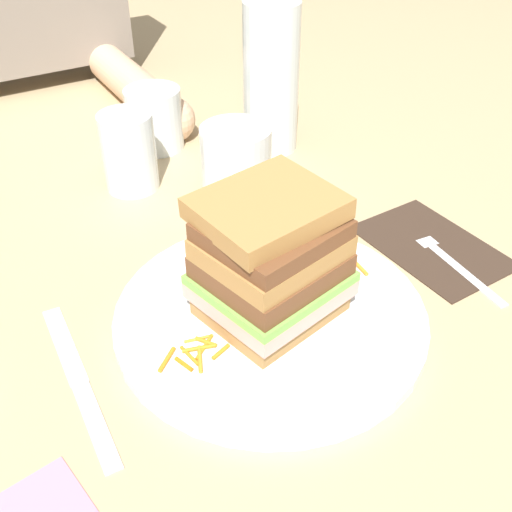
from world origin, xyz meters
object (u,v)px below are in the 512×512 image
object	(u,v)px
knife	(80,384)
juice_glass	(236,168)
napkin_dark	(432,246)
water_bottle	(271,66)
empty_tumbler_1	(154,119)
sandwich	(272,257)
main_plate	(272,312)
fork	(446,255)
empty_tumbler_0	(129,152)

from	to	relation	value
knife	juice_glass	size ratio (longest dim) A/B	2.20
napkin_dark	knife	distance (m)	0.39
water_bottle	empty_tumbler_1	xyz separation A→B (m)	(-0.14, 0.08, -0.07)
sandwich	water_bottle	bearing A→B (deg)	58.27
sandwich	empty_tumbler_1	bearing A→B (deg)	82.61
knife	main_plate	bearing A→B (deg)	-3.39
napkin_dark	main_plate	bearing A→B (deg)	-178.48
napkin_dark	knife	world-z (taller)	same
juice_glass	empty_tumbler_1	size ratio (longest dim) A/B	1.10
sandwich	napkin_dark	distance (m)	0.22
fork	empty_tumbler_1	xyz separation A→B (m)	(-0.16, 0.40, 0.04)
empty_tumbler_0	knife	bearing A→B (deg)	-119.64
empty_tumbler_0	sandwich	bearing A→B (deg)	-85.99
empty_tumbler_0	empty_tumbler_1	world-z (taller)	empty_tumbler_0
napkin_dark	empty_tumbler_0	size ratio (longest dim) A/B	1.63
napkin_dark	juice_glass	bearing A→B (deg)	123.33
main_plate	napkin_dark	size ratio (longest dim) A/B	1.84
fork	empty_tumbler_0	size ratio (longest dim) A/B	1.73
sandwich	knife	distance (m)	0.20
fork	water_bottle	xyz separation A→B (m)	(-0.02, 0.32, 0.11)
napkin_dark	fork	bearing A→B (deg)	-95.05
main_plate	sandwich	xyz separation A→B (m)	(-0.00, 0.00, 0.06)
juice_glass	empty_tumbler_1	distance (m)	0.18
sandwich	knife	size ratio (longest dim) A/B	0.69
napkin_dark	sandwich	bearing A→B (deg)	-178.70
fork	napkin_dark	bearing A→B (deg)	84.95
fork	empty_tumbler_0	xyz separation A→B (m)	(-0.23, 0.31, 0.04)
empty_tumbler_1	napkin_dark	bearing A→B (deg)	-66.80
sandwich	empty_tumbler_0	bearing A→B (deg)	94.01
sandwich	knife	bearing A→B (deg)	176.85
napkin_dark	water_bottle	distance (m)	0.32
main_plate	empty_tumbler_1	bearing A→B (deg)	82.71
fork	empty_tumbler_0	bearing A→B (deg)	126.29
main_plate	juice_glass	xyz separation A→B (m)	(0.08, 0.21, 0.03)
sandwich	knife	xyz separation A→B (m)	(-0.18, 0.01, -0.07)
empty_tumbler_0	main_plate	bearing A→B (deg)	-85.89
water_bottle	empty_tumbler_0	bearing A→B (deg)	-178.82
napkin_dark	fork	world-z (taller)	fork
napkin_dark	juice_glass	world-z (taller)	juice_glass
napkin_dark	fork	size ratio (longest dim) A/B	0.95
empty_tumbler_0	empty_tumbler_1	xyz separation A→B (m)	(0.07, 0.09, -0.01)
knife	empty_tumbler_1	world-z (taller)	empty_tumbler_1
main_plate	empty_tumbler_1	size ratio (longest dim) A/B	3.50
juice_glass	main_plate	bearing A→B (deg)	-110.74
empty_tumbler_0	water_bottle	bearing A→B (deg)	1.18
sandwich	water_bottle	size ratio (longest dim) A/B	0.55
napkin_dark	water_bottle	world-z (taller)	water_bottle
empty_tumbler_1	empty_tumbler_0	bearing A→B (deg)	-129.13
knife	empty_tumbler_1	distance (m)	0.44
sandwich	knife	world-z (taller)	sandwich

